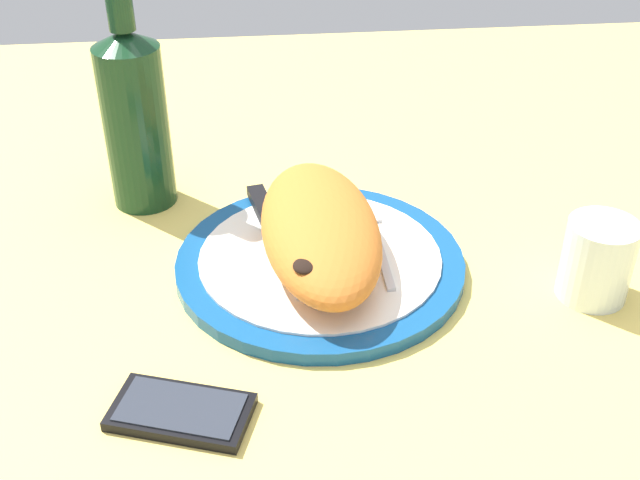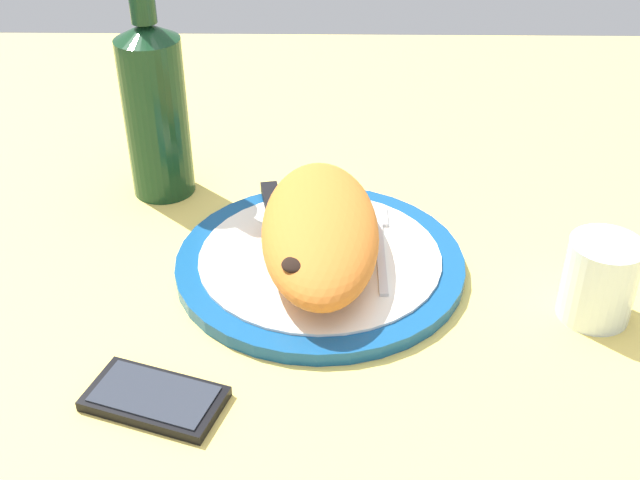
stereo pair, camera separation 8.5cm
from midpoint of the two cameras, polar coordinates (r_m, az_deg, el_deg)
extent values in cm
cube|color=#EACC60|center=(87.88, -2.77, -2.96)|extent=(150.00, 150.00, 3.00)
cylinder|color=navy|center=(86.56, -2.80, -1.77)|extent=(31.17, 31.17, 1.49)
cylinder|color=white|center=(86.05, -2.82, -1.29)|extent=(26.16, 26.16, 0.30)
ellipsoid|color=orange|center=(84.40, -2.95, 0.80)|extent=(27.22, 13.10, 6.70)
ellipsoid|color=black|center=(81.75, -1.85, 1.92)|extent=(2.47, 2.22, 0.71)
ellipsoid|color=black|center=(83.26, -2.18, 2.59)|extent=(3.07, 3.06, 0.89)
ellipsoid|color=black|center=(75.74, -4.19, -1.94)|extent=(3.59, 3.52, 0.96)
cube|color=silver|center=(85.76, 1.56, -1.10)|extent=(12.89, 0.96, 0.40)
cube|color=silver|center=(92.76, 0.92, 1.86)|extent=(4.01, 2.22, 0.40)
cube|color=silver|center=(85.01, -5.21, -1.60)|extent=(13.26, 4.07, 0.40)
cube|color=black|center=(93.77, -6.67, 2.28)|extent=(8.80, 3.59, 1.20)
cube|color=black|center=(71.92, -13.31, -12.00)|extent=(9.80, 13.32, 1.00)
cube|color=#2D333D|center=(71.51, -13.37, -11.67)|extent=(8.44, 11.66, 0.16)
cylinder|color=silver|center=(84.24, 16.49, -1.49)|extent=(7.16, 7.16, 8.59)
cylinder|color=silver|center=(85.10, 16.33, -2.34)|extent=(6.59, 6.59, 5.10)
cylinder|color=#14381E|center=(98.03, -15.41, 7.67)|extent=(7.66, 7.66, 19.66)
cone|color=#14381E|center=(94.01, -16.41, 13.57)|extent=(7.66, 7.66, 1.92)
camera|label=1|loc=(0.04, -92.86, -1.91)|focal=44.88mm
camera|label=2|loc=(0.04, 87.14, 1.91)|focal=44.88mm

